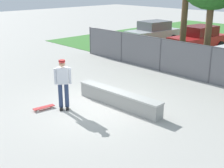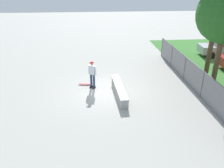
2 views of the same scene
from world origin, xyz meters
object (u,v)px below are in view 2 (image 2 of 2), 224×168
at_px(car_silver, 223,47).
at_px(concrete_ledge, 119,90).
at_px(skateboard, 85,84).
at_px(skateboarder, 92,73).

bearing_deg(car_silver, concrete_ledge, -56.10).
xyz_separation_m(concrete_ledge, skateboard, (-1.65, -2.20, -0.22)).
bearing_deg(concrete_ledge, skateboard, -126.86).
height_order(skateboarder, car_silver, skateboarder).
xyz_separation_m(concrete_ledge, car_silver, (-7.15, 10.63, 0.54)).
bearing_deg(concrete_ledge, car_silver, 123.90).
distance_m(concrete_ledge, skateboarder, 2.14).
height_order(concrete_ledge, skateboard, concrete_ledge).
bearing_deg(car_silver, skateboarder, -63.94).
distance_m(concrete_ledge, skateboard, 2.75).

